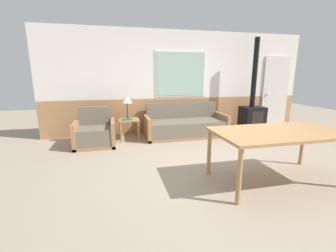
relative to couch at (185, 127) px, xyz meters
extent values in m
plane|color=gray|center=(0.01, -2.10, -0.26)|extent=(16.00, 16.00, 0.00)
cube|color=#AD7A4C|center=(0.01, 0.53, 0.22)|extent=(7.20, 0.06, 0.95)
cube|color=silver|center=(0.01, 0.53, 1.57)|extent=(7.20, 0.06, 1.75)
cube|color=white|center=(0.00, 0.49, 1.33)|extent=(1.41, 0.01, 1.20)
cube|color=#99BCA8|center=(0.00, 0.48, 1.33)|extent=(1.33, 0.02, 1.12)
cube|color=#9E7042|center=(0.00, -0.02, -0.23)|extent=(2.08, 0.85, 0.06)
cube|color=#6B6051|center=(0.00, -0.04, -0.01)|extent=(1.92, 0.77, 0.36)
cube|color=#6B6051|center=(0.00, 0.35, 0.38)|extent=(1.92, 0.10, 0.42)
cube|color=#9E7042|center=(-1.00, -0.02, 0.03)|extent=(0.08, 0.85, 0.56)
cube|color=#9E7042|center=(1.00, -0.02, 0.03)|extent=(0.08, 0.85, 0.56)
cube|color=#9E7042|center=(-2.22, -0.32, -0.23)|extent=(0.88, 0.76, 0.06)
cube|color=#6B6051|center=(-2.22, -0.34, -0.01)|extent=(0.72, 0.68, 0.36)
cube|color=#6B6051|center=(-2.22, 0.01, 0.38)|extent=(0.72, 0.10, 0.42)
cube|color=#9E7042|center=(-2.62, -0.32, 0.03)|extent=(0.08, 0.76, 0.56)
cube|color=#9E7042|center=(-1.82, -0.32, 0.03)|extent=(0.08, 0.76, 0.56)
cube|color=#9E7042|center=(-1.44, 0.03, 0.24)|extent=(0.48, 0.48, 0.03)
cylinder|color=#9E7042|center=(-1.65, -0.18, -0.02)|extent=(0.04, 0.04, 0.48)
cylinder|color=#9E7042|center=(-1.23, -0.18, -0.02)|extent=(0.04, 0.04, 0.48)
cylinder|color=#9E7042|center=(-1.65, 0.23, -0.02)|extent=(0.04, 0.04, 0.48)
cylinder|color=#9E7042|center=(-1.23, 0.23, -0.02)|extent=(0.04, 0.04, 0.48)
cylinder|color=black|center=(-1.46, 0.11, 0.27)|extent=(0.15, 0.15, 0.02)
cylinder|color=black|center=(-1.46, 0.11, 0.46)|extent=(0.02, 0.02, 0.37)
cone|color=silver|center=(-1.46, 0.11, 0.72)|extent=(0.26, 0.26, 0.16)
cube|color=#234799|center=(-1.47, -0.06, 0.26)|extent=(0.23, 0.16, 0.02)
cube|color=#2D7F3D|center=(-1.48, -0.06, 0.28)|extent=(0.22, 0.12, 0.02)
cube|color=#B27F4C|center=(0.55, -2.73, 0.50)|extent=(1.88, 1.02, 0.04)
cylinder|color=#B27F4C|center=(-0.33, -3.17, 0.11)|extent=(0.06, 0.06, 0.74)
cylinder|color=#B27F4C|center=(-0.33, -2.28, 0.11)|extent=(0.06, 0.06, 0.74)
cylinder|color=#B27F4C|center=(1.43, -2.28, 0.11)|extent=(0.06, 0.06, 0.74)
cylinder|color=black|center=(1.68, -0.22, -0.21)|extent=(0.04, 0.04, 0.10)
cylinder|color=black|center=(2.15, -0.22, -0.21)|extent=(0.04, 0.04, 0.10)
cylinder|color=black|center=(1.68, 0.17, -0.21)|extent=(0.04, 0.04, 0.10)
cylinder|color=black|center=(2.15, 0.17, -0.21)|extent=(0.04, 0.04, 0.10)
cube|color=black|center=(1.91, -0.02, 0.15)|extent=(0.59, 0.49, 0.61)
cube|color=black|center=(1.91, -0.27, 0.15)|extent=(0.36, 0.01, 0.43)
cylinder|color=black|center=(1.91, 0.03, 1.36)|extent=(0.13, 0.13, 1.80)
cube|color=silver|center=(2.96, 0.47, 0.79)|extent=(0.85, 0.04, 2.09)
sphere|color=silver|center=(2.67, 0.43, 0.75)|extent=(0.06, 0.06, 0.06)
camera|label=1|loc=(-1.74, -5.41, 1.31)|focal=24.00mm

